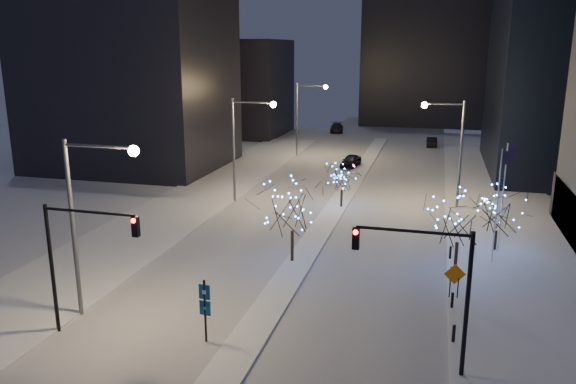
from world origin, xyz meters
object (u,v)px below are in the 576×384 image
(traffic_signal_east, at_px, (432,277))
(wayfinding_sign, at_px, (205,304))
(holiday_tree_plaza_near, at_px, (459,220))
(construction_sign, at_px, (455,277))
(car_near, at_px, (351,161))
(holiday_tree_median_far, at_px, (342,178))
(street_lamp_w_mid, at_px, (244,136))
(street_lamp_east, at_px, (451,140))
(holiday_tree_median_near, at_px, (292,207))
(holiday_tree_plaza_far, at_px, (498,211))
(street_lamp_w_far, at_px, (304,109))
(car_far, at_px, (337,128))
(street_lamp_w_near, at_px, (88,205))
(car_mid, at_px, (432,142))
(traffic_signal_west, at_px, (76,249))

(traffic_signal_east, distance_m, wayfinding_sign, 11.26)
(holiday_tree_plaza_near, bearing_deg, construction_sign, -92.57)
(traffic_signal_east, bearing_deg, car_near, 102.97)
(car_near, distance_m, holiday_tree_median_far, 19.19)
(street_lamp_w_mid, bearing_deg, car_near, 68.93)
(street_lamp_east, bearing_deg, holiday_tree_plaza_near, -88.52)
(traffic_signal_east, height_order, holiday_tree_median_near, traffic_signal_east)
(traffic_signal_east, xyz_separation_m, holiday_tree_plaza_far, (4.47, 17.81, -1.65))
(car_near, xyz_separation_m, holiday_tree_plaza_far, (14.91, -27.50, 2.33))
(construction_sign, bearing_deg, street_lamp_w_far, 103.39)
(street_lamp_w_mid, distance_m, car_far, 49.12)
(car_near, bearing_deg, street_lamp_w_near, -92.41)
(car_mid, bearing_deg, traffic_signal_east, 88.10)
(holiday_tree_plaza_near, distance_m, wayfinding_sign, 18.00)
(holiday_tree_plaza_near, bearing_deg, holiday_tree_plaza_far, 59.57)
(street_lamp_w_near, distance_m, car_mid, 65.51)
(street_lamp_east, xyz_separation_m, construction_sign, (0.22, -20.60, -5.01))
(holiday_tree_plaza_far, distance_m, construction_sign, 10.05)
(car_mid, bearing_deg, holiday_tree_plaza_far, 93.90)
(traffic_signal_east, bearing_deg, traffic_signal_west, -176.71)
(holiday_tree_median_near, height_order, holiday_tree_plaza_near, holiday_tree_median_near)
(street_lamp_east, xyz_separation_m, car_near, (-11.58, 16.31, -5.67))
(street_lamp_w_near, relative_size, construction_sign, 4.67)
(holiday_tree_median_near, bearing_deg, street_lamp_w_far, 102.14)
(street_lamp_east, xyz_separation_m, holiday_tree_median_far, (-9.58, -2.66, -3.53))
(street_lamp_w_mid, xyz_separation_m, traffic_signal_east, (17.88, -26.00, -1.74))
(street_lamp_w_near, xyz_separation_m, car_mid, (17.04, 62.99, -5.78))
(street_lamp_w_mid, relative_size, construction_sign, 4.67)
(car_far, relative_size, holiday_tree_plaza_far, 1.13)
(street_lamp_east, height_order, wayfinding_sign, street_lamp_east)
(traffic_signal_west, relative_size, wayfinding_sign, 2.06)
(holiday_tree_plaza_far, height_order, construction_sign, holiday_tree_plaza_far)
(street_lamp_w_far, height_order, holiday_tree_plaza_near, street_lamp_w_far)
(car_far, bearing_deg, holiday_tree_median_far, -87.47)
(street_lamp_east, xyz_separation_m, holiday_tree_plaza_far, (3.33, -11.20, -3.34))
(car_mid, distance_m, wayfinding_sign, 64.80)
(wayfinding_sign, bearing_deg, street_lamp_w_mid, 110.67)
(street_lamp_east, relative_size, traffic_signal_west, 1.43)
(car_near, height_order, holiday_tree_median_near, holiday_tree_median_near)
(car_far, relative_size, wayfinding_sign, 1.60)
(car_far, distance_m, holiday_tree_median_near, 63.63)
(holiday_tree_plaza_near, bearing_deg, street_lamp_east, 91.48)
(traffic_signal_east, xyz_separation_m, wayfinding_sign, (-10.94, 0.00, -2.68))
(street_lamp_w_far, bearing_deg, street_lamp_w_mid, -90.00)
(traffic_signal_east, relative_size, holiday_tree_plaza_far, 1.46)
(holiday_tree_plaza_near, bearing_deg, car_near, 110.29)
(traffic_signal_west, distance_m, holiday_tree_median_near, 15.05)
(car_far, bearing_deg, holiday_tree_median_near, -90.78)
(street_lamp_east, bearing_deg, car_near, 125.39)
(street_lamp_w_far, distance_m, construction_sign, 47.02)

